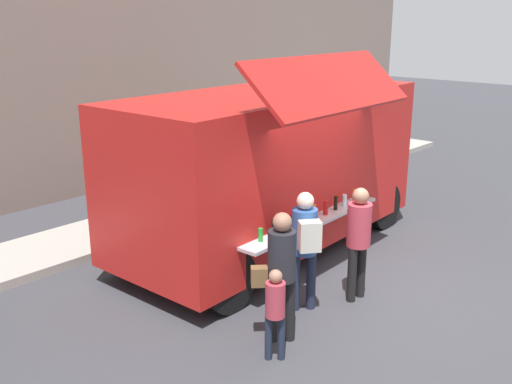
{
  "coord_description": "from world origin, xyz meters",
  "views": [
    {
      "loc": [
        -7.19,
        -4.56,
        3.99
      ],
      "look_at": [
        -0.58,
        1.52,
        1.3
      ],
      "focal_mm": 41.04,
      "sensor_mm": 36.0,
      "label": 1
    }
  ],
  "objects_px": {
    "trash_bin": "(296,167)",
    "customer_rear_waiting": "(280,266)",
    "customer_front_ordering": "(359,234)",
    "child_near_queue": "(275,307)",
    "food_truck_main": "(271,165)",
    "customer_mid_with_backpack": "(305,240)"
  },
  "relations": [
    {
      "from": "food_truck_main",
      "to": "trash_bin",
      "type": "distance_m",
      "value": 4.42
    },
    {
      "from": "food_truck_main",
      "to": "child_near_queue",
      "type": "relative_size",
      "value": 5.07
    },
    {
      "from": "food_truck_main",
      "to": "child_near_queue",
      "type": "height_order",
      "value": "food_truck_main"
    },
    {
      "from": "customer_rear_waiting",
      "to": "customer_front_ordering",
      "type": "bearing_deg",
      "value": -49.27
    },
    {
      "from": "customer_front_ordering",
      "to": "child_near_queue",
      "type": "relative_size",
      "value": 1.45
    },
    {
      "from": "food_truck_main",
      "to": "customer_front_ordering",
      "type": "relative_size",
      "value": 3.51
    },
    {
      "from": "trash_bin",
      "to": "customer_mid_with_backpack",
      "type": "height_order",
      "value": "customer_mid_with_backpack"
    },
    {
      "from": "trash_bin",
      "to": "customer_mid_with_backpack",
      "type": "bearing_deg",
      "value": -140.15
    },
    {
      "from": "customer_rear_waiting",
      "to": "food_truck_main",
      "type": "bearing_deg",
      "value": -3.4
    },
    {
      "from": "customer_front_ordering",
      "to": "customer_rear_waiting",
      "type": "xyz_separation_m",
      "value": [
        -1.64,
        0.07,
        0.01
      ]
    },
    {
      "from": "customer_front_ordering",
      "to": "customer_rear_waiting",
      "type": "height_order",
      "value": "customer_rear_waiting"
    },
    {
      "from": "food_truck_main",
      "to": "customer_front_ordering",
      "type": "distance_m",
      "value": 2.38
    },
    {
      "from": "food_truck_main",
      "to": "customer_rear_waiting",
      "type": "xyz_separation_m",
      "value": [
        -2.3,
        -2.16,
        -0.51
      ]
    },
    {
      "from": "trash_bin",
      "to": "customer_rear_waiting",
      "type": "height_order",
      "value": "customer_rear_waiting"
    },
    {
      "from": "customer_front_ordering",
      "to": "trash_bin",
      "type": "bearing_deg",
      "value": -40.06
    },
    {
      "from": "child_near_queue",
      "to": "trash_bin",
      "type": "bearing_deg",
      "value": -5.27
    },
    {
      "from": "child_near_queue",
      "to": "customer_mid_with_backpack",
      "type": "bearing_deg",
      "value": -19.37
    },
    {
      "from": "customer_rear_waiting",
      "to": "child_near_queue",
      "type": "xyz_separation_m",
      "value": [
        -0.37,
        -0.24,
        -0.32
      ]
    },
    {
      "from": "customer_mid_with_backpack",
      "to": "customer_rear_waiting",
      "type": "height_order",
      "value": "customer_mid_with_backpack"
    },
    {
      "from": "food_truck_main",
      "to": "customer_mid_with_backpack",
      "type": "relative_size",
      "value": 3.44
    },
    {
      "from": "trash_bin",
      "to": "child_near_queue",
      "type": "relative_size",
      "value": 0.74
    },
    {
      "from": "food_truck_main",
      "to": "child_near_queue",
      "type": "distance_m",
      "value": 3.69
    }
  ]
}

